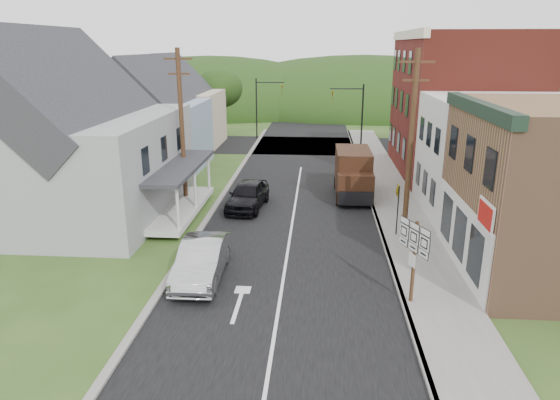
% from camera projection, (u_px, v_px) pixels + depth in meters
% --- Properties ---
extents(ground, '(120.00, 120.00, 0.00)m').
position_uv_depth(ground, '(286.00, 264.00, 21.73)').
color(ground, '#2D4719').
rests_on(ground, ground).
extents(road, '(9.00, 90.00, 0.02)m').
position_uv_depth(road, '(296.00, 197.00, 31.25)').
color(road, black).
rests_on(road, ground).
extents(cross_road, '(60.00, 9.00, 0.02)m').
position_uv_depth(cross_road, '(305.00, 145.00, 47.43)').
color(cross_road, black).
rests_on(cross_road, ground).
extents(sidewalk_right, '(2.80, 55.00, 0.15)m').
position_uv_depth(sidewalk_right, '(396.00, 208.00, 28.88)').
color(sidewalk_right, slate).
rests_on(sidewalk_right, ground).
extents(curb_right, '(0.20, 55.00, 0.15)m').
position_uv_depth(curb_right, '(373.00, 208.00, 28.98)').
color(curb_right, slate).
rests_on(curb_right, ground).
extents(curb_left, '(0.30, 55.00, 0.12)m').
position_uv_depth(curb_left, '(217.00, 204.00, 29.67)').
color(curb_left, slate).
rests_on(curb_left, ground).
extents(storefront_white, '(8.00, 7.00, 6.50)m').
position_uv_depth(storefront_white, '(502.00, 158.00, 27.07)').
color(storefront_white, silver).
rests_on(storefront_white, ground).
extents(storefront_red, '(8.00, 12.00, 10.00)m').
position_uv_depth(storefront_red, '(459.00, 105.00, 35.60)').
color(storefront_red, maroon).
rests_on(storefront_red, ground).
extents(house_gray, '(10.20, 12.24, 8.35)m').
position_uv_depth(house_gray, '(73.00, 139.00, 27.07)').
color(house_gray, gray).
rests_on(house_gray, ground).
extents(house_blue, '(7.14, 8.16, 7.28)m').
position_uv_depth(house_blue, '(156.00, 120.00, 37.63)').
color(house_blue, '#8093AF').
rests_on(house_blue, ground).
extents(house_cream, '(7.14, 8.16, 7.28)m').
position_uv_depth(house_cream, '(181.00, 106.00, 46.24)').
color(house_cream, beige).
rests_on(house_cream, ground).
extents(utility_pole_right, '(1.60, 0.26, 9.00)m').
position_uv_depth(utility_pole_right, '(411.00, 145.00, 23.26)').
color(utility_pole_right, '#472D19').
rests_on(utility_pole_right, ground).
extents(utility_pole_left, '(1.60, 0.26, 9.00)m').
position_uv_depth(utility_pole_left, '(182.00, 127.00, 28.44)').
color(utility_pole_left, '#472D19').
rests_on(utility_pole_left, ground).
extents(traffic_signal_right, '(2.87, 0.20, 6.00)m').
position_uv_depth(traffic_signal_right, '(354.00, 111.00, 42.67)').
color(traffic_signal_right, black).
rests_on(traffic_signal_right, ground).
extents(traffic_signal_left, '(2.87, 0.20, 6.00)m').
position_uv_depth(traffic_signal_left, '(263.00, 101.00, 49.97)').
color(traffic_signal_left, black).
rests_on(traffic_signal_left, ground).
extents(tree_left_b, '(4.80, 4.80, 6.94)m').
position_uv_depth(tree_left_b, '(42.00, 112.00, 32.96)').
color(tree_left_b, '#382616').
rests_on(tree_left_b, ground).
extents(tree_left_c, '(5.80, 5.80, 8.41)m').
position_uv_depth(tree_left_c, '(69.00, 86.00, 40.41)').
color(tree_left_c, '#382616').
rests_on(tree_left_c, ground).
extents(tree_left_d, '(4.80, 4.80, 6.94)m').
position_uv_depth(tree_left_d, '(220.00, 88.00, 51.41)').
color(tree_left_d, '#382616').
rests_on(tree_left_d, ground).
extents(forested_ridge, '(90.00, 30.00, 16.00)m').
position_uv_depth(forested_ridge, '(310.00, 109.00, 74.10)').
color(forested_ridge, black).
rests_on(forested_ridge, ground).
extents(silver_sedan, '(1.78, 4.83, 1.58)m').
position_uv_depth(silver_sedan, '(202.00, 260.00, 20.15)').
color(silver_sedan, '#AAAAAF').
rests_on(silver_sedan, ground).
extents(dark_sedan, '(2.36, 4.84, 1.59)m').
position_uv_depth(dark_sedan, '(248.00, 195.00, 28.89)').
color(dark_sedan, black).
rests_on(dark_sedan, ground).
extents(delivery_van, '(2.19, 5.21, 2.91)m').
position_uv_depth(delivery_van, '(353.00, 174.00, 30.92)').
color(delivery_van, black).
rests_on(delivery_van, ground).
extents(route_sign_cluster, '(0.77, 1.64, 3.09)m').
position_uv_depth(route_sign_cluster, '(414.00, 250.00, 17.66)').
color(route_sign_cluster, '#472D19').
rests_on(route_sign_cluster, sidewalk_right).
extents(warning_sign, '(0.31, 0.68, 2.65)m').
position_uv_depth(warning_sign, '(398.00, 202.00, 24.20)').
color(warning_sign, black).
rests_on(warning_sign, sidewalk_right).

